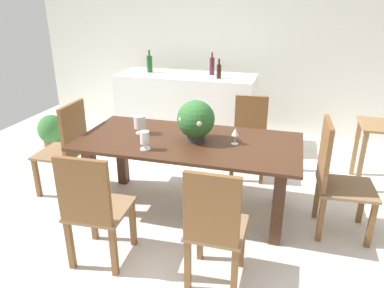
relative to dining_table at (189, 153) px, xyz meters
The scene contains 17 objects.
ground_plane 0.61m from the dining_table, 90.00° to the right, with size 7.04×7.04×0.00m, color silver.
back_wall 2.66m from the dining_table, 90.00° to the left, with size 6.40×0.10×2.60m, color silver.
dining_table is the anchor object (origin of this frame).
chair_near_right 1.09m from the dining_table, 64.62° to the right, with size 0.41×0.43×0.97m.
chair_near_left 1.09m from the dining_table, 114.99° to the right, with size 0.46×0.48×0.97m.
chair_foot_end 1.31m from the dining_table, ahead, with size 0.50×0.48×1.03m.
chair_far_right 1.08m from the dining_table, 64.81° to the left, with size 0.44×0.45×0.93m.
chair_head_end 1.32m from the dining_table, behind, with size 0.45×0.48×1.00m.
flower_centerpiece 0.34m from the dining_table, ahead, with size 0.35×0.35×0.38m.
crystal_vase_left 0.50m from the dining_table, 133.46° to the right, with size 0.09×0.09×0.17m.
crystal_vase_center_near 0.56m from the dining_table, behind, with size 0.11×0.11×0.18m.
wine_glass 0.50m from the dining_table, ahead, with size 0.07×0.07×0.16m.
kitchen_counter 1.84m from the dining_table, 107.26° to the left, with size 1.91×0.69×0.99m, color white.
wine_bottle_clear 2.15m from the dining_table, 121.33° to the left, with size 0.08×0.08×0.31m.
wine_bottle_amber 1.93m from the dining_table, 96.23° to the left, with size 0.07×0.07×0.30m.
wine_bottle_tall 1.70m from the dining_table, 92.10° to the left, with size 0.06×0.06×0.26m.
potted_plant_floor 2.45m from the dining_table, 156.78° to the left, with size 0.37×0.37×0.50m.
Camera 1 is at (0.89, -3.03, 1.99)m, focal length 34.25 mm.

